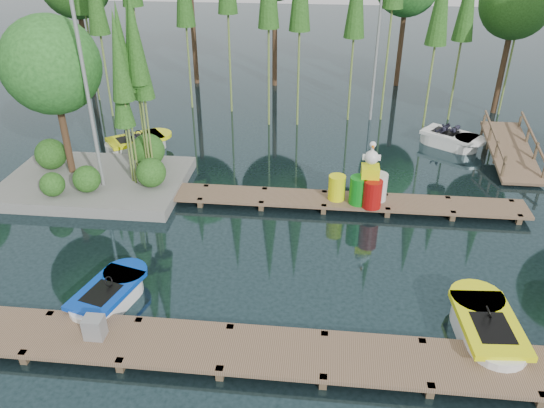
# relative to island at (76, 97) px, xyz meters

# --- Properties ---
(ground_plane) EXTENTS (90.00, 90.00, 0.00)m
(ground_plane) POSITION_rel_island_xyz_m (6.30, -3.29, -3.18)
(ground_plane) COLOR #1D3136
(near_dock) EXTENTS (18.00, 1.50, 0.50)m
(near_dock) POSITION_rel_island_xyz_m (6.30, -7.79, -2.95)
(near_dock) COLOR brown
(near_dock) RESTS_ON ground
(far_dock) EXTENTS (15.00, 1.20, 0.50)m
(far_dock) POSITION_rel_island_xyz_m (7.30, -0.79, -2.95)
(far_dock) COLOR brown
(far_dock) RESTS_ON ground
(island) EXTENTS (6.20, 4.20, 6.75)m
(island) POSITION_rel_island_xyz_m (0.00, 0.00, 0.00)
(island) COLOR slate
(island) RESTS_ON ground
(lamp_island) EXTENTS (0.30, 0.30, 7.25)m
(lamp_island) POSITION_rel_island_xyz_m (0.80, -0.79, 1.08)
(lamp_island) COLOR gray
(lamp_island) RESTS_ON ground
(lamp_rear) EXTENTS (0.30, 0.30, 7.25)m
(lamp_rear) POSITION_rel_island_xyz_m (10.30, 7.71, 1.08)
(lamp_rear) COLOR gray
(lamp_rear) RESTS_ON ground
(ramp) EXTENTS (1.50, 3.94, 1.49)m
(ramp) POSITION_rel_island_xyz_m (15.30, 3.21, -2.60)
(ramp) COLOR brown
(ramp) RESTS_ON ground
(boat_blue) EXTENTS (1.70, 2.65, 0.82)m
(boat_blue) POSITION_rel_island_xyz_m (3.11, -6.33, -2.95)
(boat_blue) COLOR white
(boat_blue) RESTS_ON ground
(boat_yellow_near) EXTENTS (1.45, 2.88, 0.94)m
(boat_yellow_near) POSITION_rel_island_xyz_m (12.09, -6.64, -2.91)
(boat_yellow_near) COLOR white
(boat_yellow_near) RESTS_ON ground
(boat_yellow_far) EXTENTS (2.92, 2.63, 1.37)m
(boat_yellow_far) POSITION_rel_island_xyz_m (0.68, 3.04, -2.89)
(boat_yellow_far) COLOR white
(boat_yellow_far) RESTS_ON ground
(boat_white_far) EXTENTS (2.90, 2.55, 1.27)m
(boat_white_far) POSITION_rel_island_xyz_m (13.39, 4.89, -2.90)
(boat_white_far) COLOR white
(boat_white_far) RESTS_ON ground
(utility_cabinet) EXTENTS (0.43, 0.36, 0.53)m
(utility_cabinet) POSITION_rel_island_xyz_m (3.39, -7.79, -2.62)
(utility_cabinet) COLOR gray
(utility_cabinet) RESTS_ON near_dock
(yellow_barrel) EXTENTS (0.55, 0.55, 0.83)m
(yellow_barrel) POSITION_rel_island_xyz_m (8.70, -0.79, -2.47)
(yellow_barrel) COLOR #E9F20C
(yellow_barrel) RESTS_ON far_dock
(drum_cluster) EXTENTS (1.22, 1.12, 2.10)m
(drum_cluster) POSITION_rel_island_xyz_m (9.74, -0.95, -2.27)
(drum_cluster) COLOR #0D7D18
(drum_cluster) RESTS_ON far_dock
(seagull_post) EXTENTS (0.44, 0.24, 0.71)m
(seagull_post) POSITION_rel_island_xyz_m (9.71, -0.79, -2.41)
(seagull_post) COLOR gray
(seagull_post) RESTS_ON far_dock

